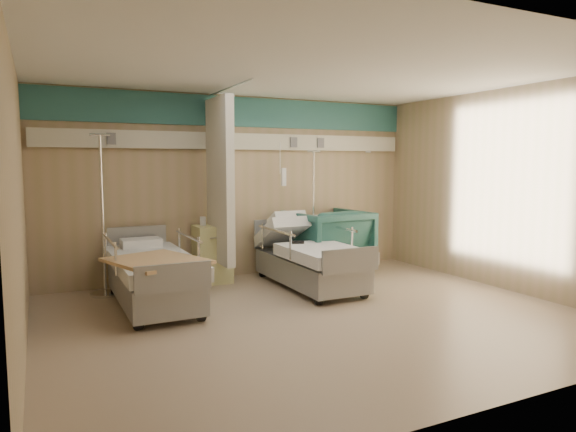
{
  "coord_description": "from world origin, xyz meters",
  "views": [
    {
      "loc": [
        -2.84,
        -5.04,
        1.77
      ],
      "look_at": [
        -0.08,
        0.6,
        1.12
      ],
      "focal_mm": 32.0,
      "sensor_mm": 36.0,
      "label": 1
    }
  ],
  "objects_px": {
    "bedside_cabinet": "(212,254)",
    "iv_stand_left": "(104,263)",
    "bed_right": "(309,265)",
    "bed_left": "(153,281)",
    "visitor_armchair": "(327,242)",
    "iv_stand_right": "(313,248)"
  },
  "relations": [
    {
      "from": "bed_right",
      "to": "bed_left",
      "type": "relative_size",
      "value": 1.0
    },
    {
      "from": "bedside_cabinet",
      "to": "iv_stand_right",
      "type": "bearing_deg",
      "value": -3.63
    },
    {
      "from": "iv_stand_right",
      "to": "iv_stand_left",
      "type": "xyz_separation_m",
      "value": [
        -3.18,
        0.01,
        0.04
      ]
    },
    {
      "from": "bedside_cabinet",
      "to": "visitor_armchair",
      "type": "xyz_separation_m",
      "value": [
        1.8,
        -0.3,
        0.1
      ]
    },
    {
      "from": "bed_right",
      "to": "bedside_cabinet",
      "type": "height_order",
      "value": "bedside_cabinet"
    },
    {
      "from": "iv_stand_right",
      "to": "iv_stand_left",
      "type": "relative_size",
      "value": 0.91
    },
    {
      "from": "bed_left",
      "to": "iv_stand_left",
      "type": "height_order",
      "value": "iv_stand_left"
    },
    {
      "from": "bed_right",
      "to": "bed_left",
      "type": "bearing_deg",
      "value": 180.0
    },
    {
      "from": "bedside_cabinet",
      "to": "iv_stand_left",
      "type": "height_order",
      "value": "iv_stand_left"
    },
    {
      "from": "iv_stand_right",
      "to": "bed_right",
      "type": "bearing_deg",
      "value": -122.15
    },
    {
      "from": "visitor_armchair",
      "to": "iv_stand_left",
      "type": "distance_m",
      "value": 3.34
    },
    {
      "from": "bed_left",
      "to": "bedside_cabinet",
      "type": "height_order",
      "value": "bedside_cabinet"
    },
    {
      "from": "bed_right",
      "to": "bedside_cabinet",
      "type": "relative_size",
      "value": 2.54
    },
    {
      "from": "visitor_armchair",
      "to": "iv_stand_right",
      "type": "height_order",
      "value": "iv_stand_right"
    },
    {
      "from": "bed_left",
      "to": "iv_stand_right",
      "type": "distance_m",
      "value": 2.82
    },
    {
      "from": "bed_right",
      "to": "iv_stand_right",
      "type": "xyz_separation_m",
      "value": [
        0.5,
        0.8,
        0.09
      ]
    },
    {
      "from": "bed_right",
      "to": "visitor_armchair",
      "type": "distance_m",
      "value": 0.91
    },
    {
      "from": "visitor_armchair",
      "to": "iv_stand_left",
      "type": "relative_size",
      "value": 0.53
    },
    {
      "from": "bed_left",
      "to": "iv_stand_right",
      "type": "bearing_deg",
      "value": 16.42
    },
    {
      "from": "bed_left",
      "to": "visitor_armchair",
      "type": "relative_size",
      "value": 1.88
    },
    {
      "from": "visitor_armchair",
      "to": "bed_right",
      "type": "bearing_deg",
      "value": 39.43
    },
    {
      "from": "bed_right",
      "to": "iv_stand_right",
      "type": "height_order",
      "value": "iv_stand_right"
    }
  ]
}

